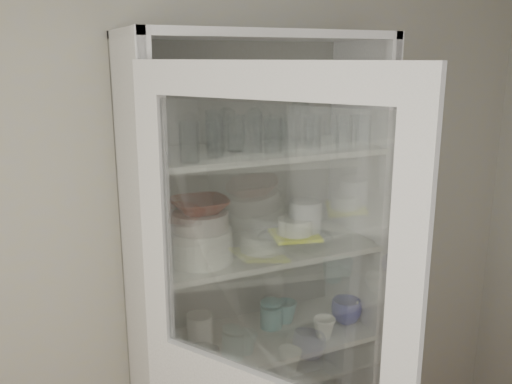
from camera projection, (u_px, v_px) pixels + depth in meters
name	position (u px, v px, depth m)	size (l,w,h in m)	color
wall_back	(191.00, 228.00, 2.30)	(3.60, 0.02, 2.60)	#B4AF94
pantry_cabinet	(250.00, 311.00, 2.33)	(1.00, 0.45, 2.10)	silver
tumbler_0	(189.00, 142.00, 1.81)	(0.07, 0.07, 0.14)	silver
tumbler_1	(215.00, 140.00, 1.90)	(0.06, 0.06, 0.12)	silver
tumbler_2	(252.00, 135.00, 1.96)	(0.07, 0.07, 0.14)	silver
tumbler_3	(289.00, 136.00, 1.97)	(0.07, 0.07, 0.13)	silver
tumbler_4	(273.00, 135.00, 1.99)	(0.07, 0.07, 0.13)	silver
tumbler_5	(344.00, 132.00, 2.08)	(0.07, 0.07, 0.13)	silver
tumbler_6	(363.00, 131.00, 2.15)	(0.06, 0.06, 0.12)	silver
tumbler_7	(150.00, 135.00, 1.93)	(0.07, 0.07, 0.15)	silver
tumbler_8	(216.00, 131.00, 2.03)	(0.08, 0.08, 0.15)	silver
tumbler_9	(236.00, 133.00, 2.03)	(0.07, 0.07, 0.14)	silver
tumbler_10	(278.00, 131.00, 2.12)	(0.06, 0.06, 0.13)	silver
tumbler_11	(306.00, 129.00, 2.18)	(0.06, 0.06, 0.13)	silver
goblet_0	(154.00, 129.00, 2.02)	(0.08, 0.08, 0.17)	silver
goblet_1	(227.00, 125.00, 2.16)	(0.07, 0.07, 0.17)	silver
goblet_2	(254.00, 124.00, 2.20)	(0.07, 0.07, 0.16)	silver
goblet_3	(300.00, 118.00, 2.27)	(0.08, 0.08, 0.19)	silver
plate_stack_front	(201.00, 245.00, 2.02)	(0.24, 0.24, 0.13)	white
plate_stack_back	(194.00, 233.00, 2.18)	(0.23, 0.23, 0.11)	white
cream_bowl	(201.00, 221.00, 2.00)	(0.21, 0.21, 0.06)	beige
terracotta_bowl	(200.00, 206.00, 1.98)	(0.21, 0.21, 0.05)	maroon
glass_platter	(295.00, 238.00, 2.26)	(0.32, 0.32, 0.02)	silver
yellow_trivet	(295.00, 235.00, 2.26)	(0.19, 0.19, 0.01)	#F9F71B
white_ramekin	(295.00, 226.00, 2.25)	(0.15, 0.15, 0.06)	white
grey_bowl_stack	(305.00, 219.00, 2.28)	(0.14, 0.14, 0.16)	silver
mug_blue	(346.00, 311.00, 2.40)	(0.14, 0.14, 0.11)	navy
mug_teal	(285.00, 312.00, 2.40)	(0.10, 0.10, 0.10)	teal
mug_white	(324.00, 328.00, 2.26)	(0.10, 0.10, 0.09)	white
teal_jar	(271.00, 315.00, 2.35)	(0.10, 0.10, 0.12)	teal
measuring_cups	(201.00, 354.00, 2.11)	(0.11, 0.11, 0.04)	#B7B7B7
white_canister	(200.00, 329.00, 2.21)	(0.11, 0.11, 0.13)	white
tumbler_12	(313.00, 132.00, 2.09)	(0.06, 0.06, 0.13)	silver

